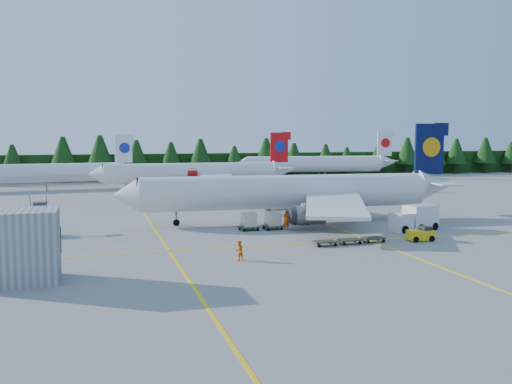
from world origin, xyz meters
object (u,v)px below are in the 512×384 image
object	(u,v)px
service_truck	(414,218)
baggage_tug	(421,234)
airstairs	(39,230)
airliner_navy	(280,193)
airliner_red	(188,173)

from	to	relation	value
service_truck	baggage_tug	world-z (taller)	service_truck
airstairs	airliner_navy	bearing A→B (deg)	3.89
airliner_red	service_truck	bearing A→B (deg)	-70.83
airliner_red	baggage_tug	size ratio (longest dim) A/B	15.11
airliner_navy	airstairs	bearing A→B (deg)	-171.46
airstairs	airliner_red	bearing A→B (deg)	61.59
airstairs	baggage_tug	size ratio (longest dim) A/B	2.03
airliner_navy	airliner_red	bearing A→B (deg)	99.41
airliner_navy	airliner_red	xyz separation A→B (m)	(-4.44, 42.02, -0.28)
baggage_tug	airstairs	bearing A→B (deg)	160.60
service_truck	baggage_tug	xyz separation A→B (m)	(-2.70, -5.77, -0.70)
baggage_tug	airliner_navy	bearing A→B (deg)	121.93
airliner_navy	baggage_tug	bearing A→B (deg)	-54.74
airliner_red	airstairs	xyz separation A→B (m)	(-22.80, -44.48, -2.59)
airstairs	service_truck	world-z (taller)	airstairs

